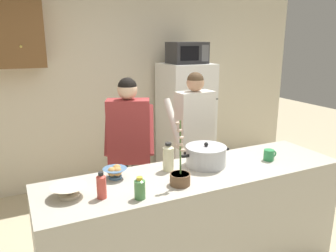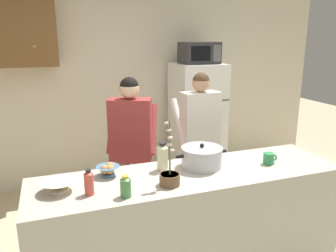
{
  "view_description": "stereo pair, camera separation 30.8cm",
  "coord_description": "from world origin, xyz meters",
  "px_view_note": "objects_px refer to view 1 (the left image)",
  "views": [
    {
      "loc": [
        -1.29,
        -2.13,
        1.96
      ],
      "look_at": [
        0.0,
        0.55,
        1.17
      ],
      "focal_mm": 35.61,
      "sensor_mm": 36.0,
      "label": 1
    },
    {
      "loc": [
        -1.01,
        -2.25,
        1.96
      ],
      "look_at": [
        0.0,
        0.55,
        1.17
      ],
      "focal_mm": 35.61,
      "sensor_mm": 36.0,
      "label": 2
    }
  ],
  "objects_px": {
    "bread_bowl": "(115,172)",
    "bottle_near_edge": "(168,157)",
    "coffee_mug": "(269,155)",
    "potted_orchid": "(180,176)",
    "empty_bowl": "(69,190)",
    "bottle_far_corner": "(140,188)",
    "refrigerator": "(185,122)",
    "cooking_pot": "(206,156)",
    "person_by_sink": "(194,128)",
    "bottle_mid_counter": "(101,185)",
    "microwave": "(187,53)",
    "person_near_pot": "(129,140)"
  },
  "relations": [
    {
      "from": "refrigerator",
      "to": "person_near_pot",
      "type": "relative_size",
      "value": 1.01
    },
    {
      "from": "microwave",
      "to": "bottle_far_corner",
      "type": "distance_m",
      "value": 2.64
    },
    {
      "from": "person_by_sink",
      "to": "potted_orchid",
      "type": "distance_m",
      "value": 1.32
    },
    {
      "from": "cooking_pot",
      "to": "bottle_far_corner",
      "type": "height_order",
      "value": "cooking_pot"
    },
    {
      "from": "person_by_sink",
      "to": "bottle_far_corner",
      "type": "bearing_deg",
      "value": -133.1
    },
    {
      "from": "microwave",
      "to": "cooking_pot",
      "type": "xyz_separation_m",
      "value": [
        -0.77,
        -1.73,
        -0.76
      ]
    },
    {
      "from": "bottle_near_edge",
      "to": "coffee_mug",
      "type": "bearing_deg",
      "value": -11.04
    },
    {
      "from": "cooking_pot",
      "to": "bottle_near_edge",
      "type": "height_order",
      "value": "bottle_near_edge"
    },
    {
      "from": "person_near_pot",
      "to": "person_by_sink",
      "type": "distance_m",
      "value": 0.81
    },
    {
      "from": "bread_bowl",
      "to": "refrigerator",
      "type": "bearing_deg",
      "value": 47.72
    },
    {
      "from": "empty_bowl",
      "to": "potted_orchid",
      "type": "bearing_deg",
      "value": -11.66
    },
    {
      "from": "person_by_sink",
      "to": "coffee_mug",
      "type": "bearing_deg",
      "value": -78.88
    },
    {
      "from": "bottle_far_corner",
      "to": "coffee_mug",
      "type": "bearing_deg",
      "value": 8.19
    },
    {
      "from": "refrigerator",
      "to": "cooking_pot",
      "type": "xyz_separation_m",
      "value": [
        -0.77,
        -1.75,
        0.19
      ]
    },
    {
      "from": "refrigerator",
      "to": "cooking_pot",
      "type": "bearing_deg",
      "value": -113.59
    },
    {
      "from": "coffee_mug",
      "to": "bread_bowl",
      "type": "distance_m",
      "value": 1.35
    },
    {
      "from": "cooking_pot",
      "to": "refrigerator",
      "type": "bearing_deg",
      "value": 66.41
    },
    {
      "from": "bottle_near_edge",
      "to": "bottle_mid_counter",
      "type": "bearing_deg",
      "value": -158.39
    },
    {
      "from": "person_near_pot",
      "to": "bottle_mid_counter",
      "type": "xyz_separation_m",
      "value": [
        -0.52,
        -0.93,
        0.01
      ]
    },
    {
      "from": "coffee_mug",
      "to": "bottle_mid_counter",
      "type": "bearing_deg",
      "value": -177.46
    },
    {
      "from": "microwave",
      "to": "bottle_mid_counter",
      "type": "relative_size",
      "value": 2.59
    },
    {
      "from": "coffee_mug",
      "to": "microwave",
      "type": "bearing_deg",
      "value": 83.92
    },
    {
      "from": "coffee_mug",
      "to": "bread_bowl",
      "type": "relative_size",
      "value": 0.71
    },
    {
      "from": "person_by_sink",
      "to": "bread_bowl",
      "type": "relative_size",
      "value": 8.72
    },
    {
      "from": "person_by_sink",
      "to": "bottle_mid_counter",
      "type": "xyz_separation_m",
      "value": [
        -1.31,
        -1.05,
        0.01
      ]
    },
    {
      "from": "bottle_near_edge",
      "to": "bottle_mid_counter",
      "type": "xyz_separation_m",
      "value": [
        -0.61,
        -0.24,
        -0.02
      ]
    },
    {
      "from": "refrigerator",
      "to": "bottle_near_edge",
      "type": "relative_size",
      "value": 6.97
    },
    {
      "from": "cooking_pot",
      "to": "bottle_mid_counter",
      "type": "relative_size",
      "value": 2.44
    },
    {
      "from": "person_near_pot",
      "to": "bottle_mid_counter",
      "type": "distance_m",
      "value": 1.06
    },
    {
      "from": "person_near_pot",
      "to": "empty_bowl",
      "type": "height_order",
      "value": "person_near_pot"
    },
    {
      "from": "bottle_far_corner",
      "to": "person_by_sink",
      "type": "bearing_deg",
      "value": 46.9
    },
    {
      "from": "microwave",
      "to": "bottle_far_corner",
      "type": "xyz_separation_m",
      "value": [
        -1.48,
        -2.05,
        -0.77
      ]
    },
    {
      "from": "refrigerator",
      "to": "person_by_sink",
      "type": "xyz_separation_m",
      "value": [
        -0.39,
        -0.91,
        0.19
      ]
    },
    {
      "from": "person_by_sink",
      "to": "bread_bowl",
      "type": "distance_m",
      "value": 1.38
    },
    {
      "from": "person_by_sink",
      "to": "cooking_pot",
      "type": "relative_size",
      "value": 3.57
    },
    {
      "from": "person_by_sink",
      "to": "cooking_pot",
      "type": "xyz_separation_m",
      "value": [
        -0.38,
        -0.85,
        0.0
      ]
    },
    {
      "from": "bread_bowl",
      "to": "empty_bowl",
      "type": "bearing_deg",
      "value": -157.18
    },
    {
      "from": "bottle_mid_counter",
      "to": "empty_bowl",
      "type": "bearing_deg",
      "value": 149.54
    },
    {
      "from": "bottle_near_edge",
      "to": "bottle_mid_counter",
      "type": "height_order",
      "value": "bottle_near_edge"
    },
    {
      "from": "refrigerator",
      "to": "bread_bowl",
      "type": "height_order",
      "value": "refrigerator"
    },
    {
      "from": "bottle_far_corner",
      "to": "empty_bowl",
      "type": "bearing_deg",
      "value": 151.19
    },
    {
      "from": "cooking_pot",
      "to": "bottle_near_edge",
      "type": "distance_m",
      "value": 0.33
    },
    {
      "from": "person_near_pot",
      "to": "coffee_mug",
      "type": "distance_m",
      "value": 1.31
    },
    {
      "from": "bread_bowl",
      "to": "bottle_near_edge",
      "type": "bearing_deg",
      "value": -3.96
    },
    {
      "from": "refrigerator",
      "to": "coffee_mug",
      "type": "relative_size",
      "value": 12.43
    },
    {
      "from": "person_by_sink",
      "to": "bottle_far_corner",
      "type": "xyz_separation_m",
      "value": [
        -1.09,
        -1.16,
        -0.01
      ]
    },
    {
      "from": "empty_bowl",
      "to": "bottle_far_corner",
      "type": "xyz_separation_m",
      "value": [
        0.42,
        -0.23,
        0.03
      ]
    },
    {
      "from": "microwave",
      "to": "coffee_mug",
      "type": "relative_size",
      "value": 3.66
    },
    {
      "from": "bread_bowl",
      "to": "bottle_mid_counter",
      "type": "bearing_deg",
      "value": -122.79
    },
    {
      "from": "bread_bowl",
      "to": "potted_orchid",
      "type": "distance_m",
      "value": 0.5
    }
  ]
}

